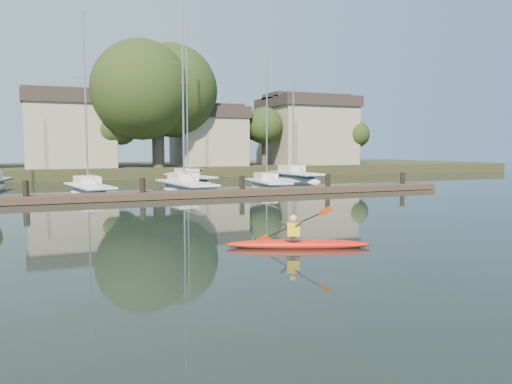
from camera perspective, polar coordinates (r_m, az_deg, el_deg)
name	(u,v)px	position (r m, az deg, el deg)	size (l,w,h in m)	color
ground	(305,236)	(16.52, 5.62, -5.00)	(160.00, 160.00, 0.00)	black
kayak	(297,242)	(14.53, 4.73, -5.74)	(4.10, 2.07, 1.34)	#BA100E
dock	(194,194)	(29.52, -7.08, -0.19)	(34.00, 2.00, 1.80)	#412F25
sailboat_1	(89,196)	(33.38, -18.52, -0.45)	(3.24, 7.87, 12.52)	white
sailboat_2	(185,193)	(34.06, -8.06, -0.16)	(3.00, 9.01, 14.64)	white
sailboat_3	(268,190)	(36.04, 1.32, 0.20)	(2.47, 7.23, 11.43)	white
sailboat_6	(189,184)	(43.13, -7.65, 0.95)	(3.33, 9.26, 14.43)	white
sailboat_7	(294,182)	(45.50, 4.38, 1.14)	(2.95, 8.87, 14.06)	white
shore	(145,145)	(55.46, -12.55, 5.29)	(90.00, 25.25, 12.75)	#212D16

